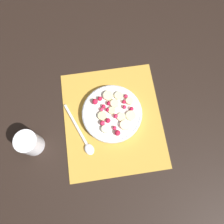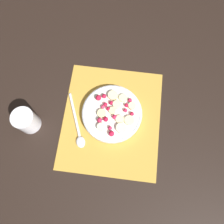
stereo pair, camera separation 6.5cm
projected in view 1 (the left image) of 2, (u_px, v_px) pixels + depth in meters
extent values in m
plane|color=black|center=(113.00, 119.00, 0.83)|extent=(3.00, 3.00, 0.00)
cube|color=gold|center=(113.00, 119.00, 0.83)|extent=(0.42, 0.37, 0.01)
cylinder|color=silver|center=(112.00, 114.00, 0.82)|extent=(0.22, 0.22, 0.02)
torus|color=silver|center=(112.00, 113.00, 0.81)|extent=(0.22, 0.22, 0.01)
cylinder|color=white|center=(112.00, 113.00, 0.81)|extent=(0.20, 0.20, 0.00)
cylinder|color=#F4EAB7|center=(105.00, 129.00, 0.78)|extent=(0.03, 0.03, 0.01)
cylinder|color=beige|center=(102.00, 116.00, 0.80)|extent=(0.04, 0.04, 0.01)
cylinder|color=beige|center=(129.00, 101.00, 0.81)|extent=(0.03, 0.03, 0.01)
cylinder|color=beige|center=(115.00, 104.00, 0.81)|extent=(0.03, 0.03, 0.01)
cylinder|color=#F4EAB7|center=(125.00, 125.00, 0.79)|extent=(0.04, 0.04, 0.01)
cylinder|color=beige|center=(113.00, 110.00, 0.81)|extent=(0.03, 0.03, 0.01)
cylinder|color=beige|center=(108.00, 96.00, 0.82)|extent=(0.05, 0.05, 0.01)
cylinder|color=beige|center=(121.00, 117.00, 0.80)|extent=(0.04, 0.04, 0.01)
cylinder|color=beige|center=(131.00, 116.00, 0.80)|extent=(0.04, 0.04, 0.01)
cylinder|color=beige|center=(119.00, 96.00, 0.82)|extent=(0.04, 0.04, 0.01)
sphere|color=#B21433|center=(108.00, 121.00, 0.79)|extent=(0.02, 0.02, 0.02)
sphere|color=red|center=(95.00, 102.00, 0.81)|extent=(0.02, 0.02, 0.02)
sphere|color=#D12347|center=(102.00, 123.00, 0.79)|extent=(0.02, 0.02, 0.02)
sphere|color=red|center=(104.00, 106.00, 0.81)|extent=(0.01, 0.01, 0.01)
sphere|color=red|center=(118.00, 133.00, 0.78)|extent=(0.02, 0.02, 0.02)
sphere|color=red|center=(132.00, 109.00, 0.80)|extent=(0.02, 0.02, 0.02)
sphere|color=#D12347|center=(116.00, 115.00, 0.80)|extent=(0.02, 0.02, 0.02)
sphere|color=#B21433|center=(109.00, 103.00, 0.81)|extent=(0.02, 0.02, 0.02)
sphere|color=#B21433|center=(108.00, 110.00, 0.80)|extent=(0.01, 0.01, 0.01)
sphere|color=#D12347|center=(124.00, 107.00, 0.81)|extent=(0.01, 0.01, 0.01)
sphere|color=#D12347|center=(115.00, 128.00, 0.78)|extent=(0.01, 0.01, 0.01)
sphere|color=red|center=(100.00, 99.00, 0.82)|extent=(0.02, 0.02, 0.02)
sphere|color=#DB3356|center=(102.00, 109.00, 0.80)|extent=(0.01, 0.01, 0.01)
sphere|color=#D12347|center=(126.00, 96.00, 0.82)|extent=(0.01, 0.01, 0.01)
sphere|color=red|center=(124.00, 102.00, 0.81)|extent=(0.01, 0.01, 0.01)
cube|color=silver|center=(76.00, 125.00, 0.82)|extent=(0.17, 0.08, 0.00)
ellipsoid|color=silver|center=(89.00, 149.00, 0.79)|extent=(0.05, 0.05, 0.01)
cylinder|color=white|center=(30.00, 143.00, 0.76)|extent=(0.08, 0.08, 0.09)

